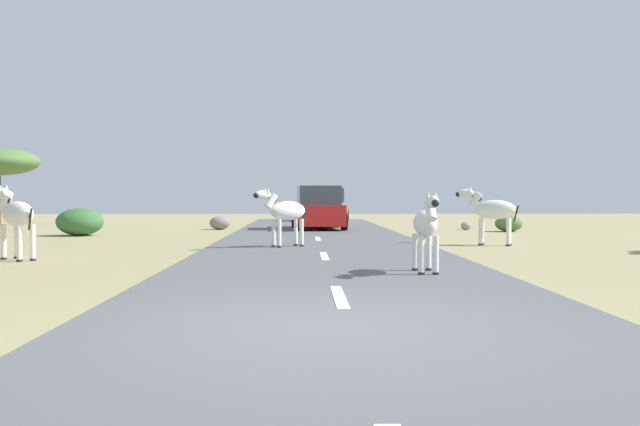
% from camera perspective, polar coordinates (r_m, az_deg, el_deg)
% --- Properties ---
extents(ground_plane, '(90.00, 90.00, 0.00)m').
position_cam_1_polar(ground_plane, '(7.02, 0.25, -9.94)').
color(ground_plane, '#998E60').
extents(road, '(6.00, 64.00, 0.05)m').
position_cam_1_polar(road, '(7.03, 2.56, -9.72)').
color(road, '#56595B').
rests_on(road, ground_plane).
extents(lane_markings, '(0.16, 56.00, 0.01)m').
position_cam_1_polar(lane_markings, '(6.05, 3.25, -11.29)').
color(lane_markings, silver).
rests_on(lane_markings, road).
extents(zebra_0, '(0.39, 1.49, 1.40)m').
position_cam_1_polar(zebra_0, '(11.76, 8.99, -0.99)').
color(zebra_0, silver).
rests_on(zebra_0, road).
extents(zebra_1, '(1.66, 0.93, 1.65)m').
position_cam_1_polar(zebra_1, '(19.39, 14.33, 0.22)').
color(zebra_1, silver).
rests_on(zebra_1, ground_plane).
extents(zebra_3, '(1.43, 1.35, 1.64)m').
position_cam_1_polar(zebra_3, '(15.94, -24.39, -0.13)').
color(zebra_3, silver).
rests_on(zebra_3, ground_plane).
extents(zebra_4, '(1.45, 1.13, 1.55)m').
position_cam_1_polar(zebra_4, '(17.63, -3.01, 0.12)').
color(zebra_4, silver).
rests_on(zebra_4, road).
extents(car_0, '(2.21, 4.43, 1.74)m').
position_cam_1_polar(car_0, '(27.26, -0.15, 0.33)').
color(car_0, red).
rests_on(car_0, road).
extents(car_1, '(2.27, 4.46, 1.74)m').
position_cam_1_polar(car_1, '(36.25, 0.50, 0.61)').
color(car_1, silver).
rests_on(car_1, road).
extents(bush_0, '(1.61, 1.45, 0.97)m').
position_cam_1_polar(bush_0, '(24.83, -19.68, -0.71)').
color(bush_0, '#386633').
rests_on(bush_0, ground_plane).
extents(bush_3, '(1.06, 0.95, 0.64)m').
position_cam_1_polar(bush_3, '(27.07, 15.71, -0.86)').
color(bush_3, '#4C7038').
rests_on(bush_3, ground_plane).
extents(rock_0, '(0.84, 0.70, 0.55)m').
position_cam_1_polar(rock_0, '(27.92, -8.49, -0.84)').
color(rock_0, gray).
rests_on(rock_0, ground_plane).
extents(rock_1, '(0.44, 0.38, 0.33)m').
position_cam_1_polar(rock_1, '(28.11, 12.28, -1.06)').
color(rock_1, gray).
rests_on(rock_1, ground_plane).
extents(rock_2, '(0.53, 0.41, 0.37)m').
position_cam_1_polar(rock_2, '(22.59, 8.93, -1.60)').
color(rock_2, '#A89E8C').
rests_on(rock_2, ground_plane).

